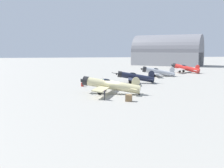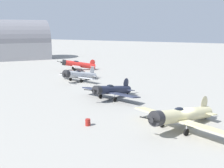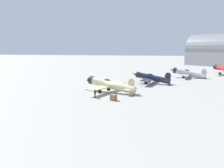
{
  "view_description": "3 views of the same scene",
  "coord_description": "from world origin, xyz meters",
  "px_view_note": "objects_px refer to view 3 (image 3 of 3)",
  "views": [
    {
      "loc": [
        -46.78,
        7.67,
        8.16
      ],
      "look_at": [
        0.0,
        0.0,
        1.8
      ],
      "focal_mm": 42.35,
      "sensor_mm": 36.0,
      "label": 1
    },
    {
      "loc": [
        -6.97,
        30.87,
        11.62
      ],
      "look_at": [
        16.07,
        -11.84,
        1.6
      ],
      "focal_mm": 43.23,
      "sensor_mm": 36.0,
      "label": 2
    },
    {
      "loc": [
        -50.47,
        -8.44,
        9.42
      ],
      "look_at": [
        0.0,
        0.0,
        1.8
      ],
      "focal_mm": 41.31,
      "sensor_mm": 36.0,
      "label": 3
    }
  ],
  "objects_px": {
    "airplane_foreground": "(110,85)",
    "fuel_drum": "(100,83)",
    "ground_crew_mechanic": "(95,93)",
    "airplane_far_line": "(188,73)",
    "airplane_mid_apron": "(152,78)",
    "equipment_crate": "(114,98)"
  },
  "relations": [
    {
      "from": "airplane_foreground",
      "to": "fuel_drum",
      "type": "height_order",
      "value": "airplane_foreground"
    },
    {
      "from": "airplane_foreground",
      "to": "fuel_drum",
      "type": "distance_m",
      "value": 11.18
    },
    {
      "from": "airplane_foreground",
      "to": "ground_crew_mechanic",
      "type": "xyz_separation_m",
      "value": [
        -5.9,
        1.67,
        -0.64
      ]
    },
    {
      "from": "airplane_far_line",
      "to": "ground_crew_mechanic",
      "type": "distance_m",
      "value": 39.27
    },
    {
      "from": "airplane_foreground",
      "to": "ground_crew_mechanic",
      "type": "height_order",
      "value": "airplane_foreground"
    },
    {
      "from": "airplane_mid_apron",
      "to": "ground_crew_mechanic",
      "type": "distance_m",
      "value": 21.99
    },
    {
      "from": "airplane_mid_apron",
      "to": "airplane_far_line",
      "type": "bearing_deg",
      "value": -115.11
    },
    {
      "from": "airplane_foreground",
      "to": "airplane_far_line",
      "type": "relative_size",
      "value": 1.13
    },
    {
      "from": "airplane_mid_apron",
      "to": "equipment_crate",
      "type": "xyz_separation_m",
      "value": [
        -21.16,
        6.22,
        -0.99
      ]
    },
    {
      "from": "airplane_far_line",
      "to": "equipment_crate",
      "type": "xyz_separation_m",
      "value": [
        -35.09,
        16.72,
        -0.81
      ]
    },
    {
      "from": "airplane_far_line",
      "to": "ground_crew_mechanic",
      "type": "bearing_deg",
      "value": 68.38
    },
    {
      "from": "airplane_mid_apron",
      "to": "airplane_far_line",
      "type": "height_order",
      "value": "airplane_mid_apron"
    },
    {
      "from": "equipment_crate",
      "to": "fuel_drum",
      "type": "bearing_deg",
      "value": 19.64
    },
    {
      "from": "fuel_drum",
      "to": "airplane_foreground",
      "type": "bearing_deg",
      "value": -157.03
    },
    {
      "from": "airplane_far_line",
      "to": "equipment_crate",
      "type": "height_order",
      "value": "airplane_far_line"
    },
    {
      "from": "airplane_foreground",
      "to": "fuel_drum",
      "type": "relative_size",
      "value": 14.68
    },
    {
      "from": "airplane_foreground",
      "to": "airplane_mid_apron",
      "type": "xyz_separation_m",
      "value": [
        13.75,
        -8.18,
        -0.11
      ]
    },
    {
      "from": "airplane_mid_apron",
      "to": "ground_crew_mechanic",
      "type": "height_order",
      "value": "airplane_mid_apron"
    },
    {
      "from": "fuel_drum",
      "to": "equipment_crate",
      "type": "bearing_deg",
      "value": -160.36
    },
    {
      "from": "airplane_far_line",
      "to": "ground_crew_mechanic",
      "type": "height_order",
      "value": "airplane_far_line"
    },
    {
      "from": "ground_crew_mechanic",
      "to": "equipment_crate",
      "type": "xyz_separation_m",
      "value": [
        -1.51,
        -3.63,
        -0.46
      ]
    },
    {
      "from": "airplane_mid_apron",
      "to": "fuel_drum",
      "type": "xyz_separation_m",
      "value": [
        -3.51,
        12.52,
        -1.11
      ]
    }
  ]
}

